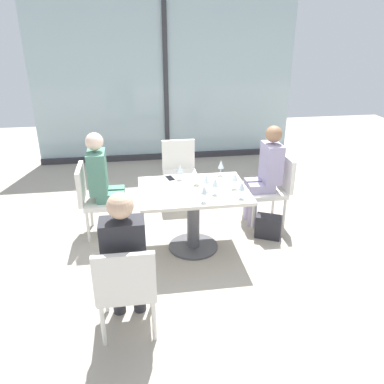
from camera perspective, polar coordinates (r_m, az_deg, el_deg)
ground_plane at (r=4.53m, az=0.19°, el=-8.05°), size 12.00×12.00×0.00m
window_wall_backdrop at (r=7.12m, az=-3.83°, el=14.29°), size 4.58×0.10×2.70m
dining_table_main at (r=4.27m, az=0.20°, el=-1.95°), size 1.16×0.88×0.73m
chair_far_right at (r=4.98m, az=11.79°, el=0.96°), size 0.50×0.46×0.87m
chair_front_left at (r=3.18m, az=-9.60°, el=-13.19°), size 0.46×0.50×0.87m
chair_far_left at (r=4.72m, az=-13.92°, el=-0.59°), size 0.50×0.46×0.87m
chair_near_window at (r=5.43m, az=-1.81°, el=3.40°), size 0.46×0.51×0.87m
person_far_right at (r=4.87m, az=10.78°, el=3.09°), size 0.39×0.34×1.26m
person_front_left at (r=3.16m, az=-9.85°, el=-9.05°), size 0.34×0.39×1.26m
person_far_left at (r=4.63m, az=-12.83°, el=1.78°), size 0.39×0.34×1.26m
wine_glass_0 at (r=4.10m, az=2.13°, el=1.87°), size 0.07×0.07×0.18m
wine_glass_1 at (r=3.84m, az=1.80°, el=0.32°), size 0.07×0.07×0.18m
wine_glass_2 at (r=4.17m, az=6.31°, el=2.17°), size 0.07×0.07×0.18m
wine_glass_3 at (r=4.02m, az=3.42°, el=1.39°), size 0.07×0.07×0.18m
wine_glass_4 at (r=4.40m, az=-1.81°, el=3.46°), size 0.07×0.07×0.18m
wine_glass_5 at (r=4.53m, az=4.26°, el=4.02°), size 0.07×0.07×0.18m
wine_glass_6 at (r=3.95m, az=7.32°, el=0.84°), size 0.07×0.07×0.18m
coffee_cup at (r=4.28m, az=0.72°, el=1.64°), size 0.08×0.08×0.09m
cell_phone_on_table at (r=4.48m, az=-3.23°, el=2.06°), size 0.10×0.16×0.01m
handbag_0 at (r=4.74m, az=11.11°, el=-5.00°), size 0.34×0.28×0.28m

